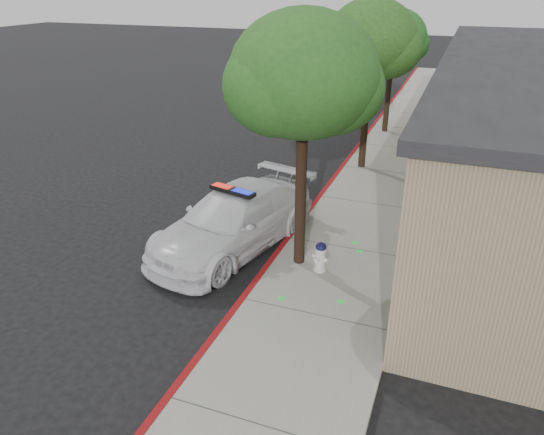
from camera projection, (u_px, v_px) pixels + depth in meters
The scene contains 8 objects.
ground at pixel (240, 304), 10.89m from camera, with size 120.00×120.00×0.00m, color black.
sidewalk at pixel (346, 250), 12.88m from camera, with size 3.20×60.00×0.15m, color gray.
red_curb at pixel (288, 240), 13.38m from camera, with size 0.14×60.00×0.16m, color maroon.
police_car at pixel (233, 220), 12.88m from camera, with size 3.33×5.55×1.63m.
fire_hydrant at pixel (320, 256), 11.70m from camera, with size 0.42×0.36×0.72m.
street_tree_near at pixel (304, 81), 10.41m from camera, with size 3.19×3.11×5.69m.
street_tree_mid at pixel (372, 42), 16.60m from camera, with size 3.23×2.96×5.65m.
street_tree_far at pixel (394, 40), 20.99m from camera, with size 2.81×2.74×5.12m.
Camera 1 is at (3.85, -8.24, 6.30)m, focal length 33.71 mm.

